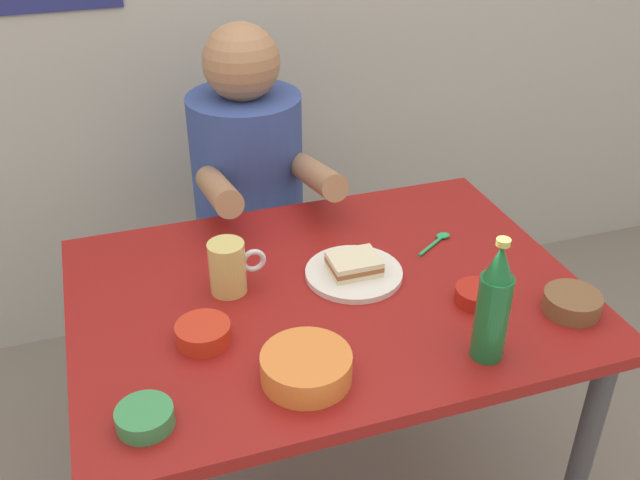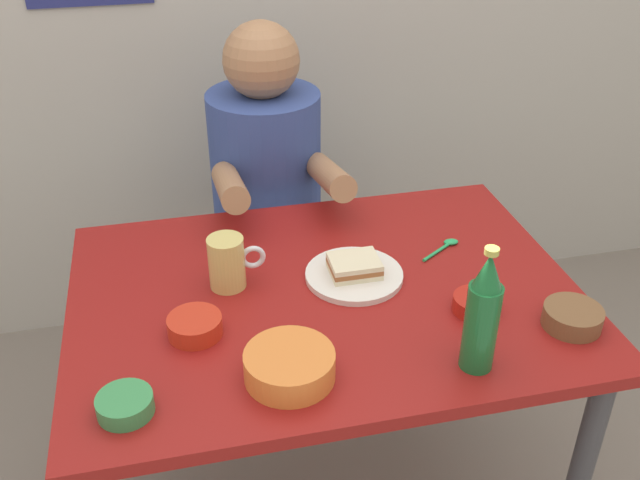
{
  "view_description": "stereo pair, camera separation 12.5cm",
  "coord_description": "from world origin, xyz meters",
  "px_view_note": "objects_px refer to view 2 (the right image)",
  "views": [
    {
      "loc": [
        -0.42,
        -1.21,
        1.65
      ],
      "look_at": [
        0.0,
        0.05,
        0.84
      ],
      "focal_mm": 40.1,
      "sensor_mm": 36.0,
      "label": 1
    },
    {
      "loc": [
        -0.3,
        -1.24,
        1.65
      ],
      "look_at": [
        0.0,
        0.05,
        0.84
      ],
      "focal_mm": 40.1,
      "sensor_mm": 36.0,
      "label": 2
    }
  ],
  "objects_px": {
    "dining_table": "(325,324)",
    "soup_bowl_orange": "(289,365)",
    "plate_orange": "(354,275)",
    "sandwich": "(354,266)",
    "beer_bottle": "(482,315)",
    "stool": "(271,280)",
    "person_seated": "(266,163)",
    "beer_mug": "(228,262)"
  },
  "relations": [
    {
      "from": "stool",
      "to": "person_seated",
      "type": "distance_m",
      "value": 0.42
    },
    {
      "from": "beer_mug",
      "to": "soup_bowl_orange",
      "type": "distance_m",
      "value": 0.33
    },
    {
      "from": "plate_orange",
      "to": "dining_table",
      "type": "bearing_deg",
      "value": -155.95
    },
    {
      "from": "beer_bottle",
      "to": "stool",
      "type": "bearing_deg",
      "value": 105.11
    },
    {
      "from": "sandwich",
      "to": "beer_bottle",
      "type": "relative_size",
      "value": 0.42
    },
    {
      "from": "person_seated",
      "to": "soup_bowl_orange",
      "type": "distance_m",
      "value": 0.88
    },
    {
      "from": "stool",
      "to": "sandwich",
      "type": "xyz_separation_m",
      "value": [
        0.1,
        -0.6,
        0.42
      ]
    },
    {
      "from": "person_seated",
      "to": "plate_orange",
      "type": "height_order",
      "value": "person_seated"
    },
    {
      "from": "stool",
      "to": "soup_bowl_orange",
      "type": "height_order",
      "value": "soup_bowl_orange"
    },
    {
      "from": "beer_bottle",
      "to": "soup_bowl_orange",
      "type": "xyz_separation_m",
      "value": [
        -0.35,
        0.05,
        -0.09
      ]
    },
    {
      "from": "soup_bowl_orange",
      "to": "beer_bottle",
      "type": "bearing_deg",
      "value": -7.4
    },
    {
      "from": "soup_bowl_orange",
      "to": "person_seated",
      "type": "bearing_deg",
      "value": 83.53
    },
    {
      "from": "dining_table",
      "to": "stool",
      "type": "height_order",
      "value": "dining_table"
    },
    {
      "from": "plate_orange",
      "to": "beer_bottle",
      "type": "distance_m",
      "value": 0.38
    },
    {
      "from": "beer_mug",
      "to": "stool",
      "type": "bearing_deg",
      "value": 72.92
    },
    {
      "from": "stool",
      "to": "beer_bottle",
      "type": "xyz_separation_m",
      "value": [
        0.25,
        -0.93,
        0.51
      ]
    },
    {
      "from": "beer_bottle",
      "to": "soup_bowl_orange",
      "type": "distance_m",
      "value": 0.36
    },
    {
      "from": "sandwich",
      "to": "beer_mug",
      "type": "bearing_deg",
      "value": 173.04
    },
    {
      "from": "dining_table",
      "to": "stool",
      "type": "bearing_deg",
      "value": 92.61
    },
    {
      "from": "dining_table",
      "to": "soup_bowl_orange",
      "type": "xyz_separation_m",
      "value": [
        -0.13,
        -0.25,
        0.12
      ]
    },
    {
      "from": "sandwich",
      "to": "beer_mug",
      "type": "xyz_separation_m",
      "value": [
        -0.28,
        0.03,
        0.03
      ]
    },
    {
      "from": "dining_table",
      "to": "sandwich",
      "type": "relative_size",
      "value": 10.0
    },
    {
      "from": "dining_table",
      "to": "sandwich",
      "type": "bearing_deg",
      "value": 24.05
    },
    {
      "from": "plate_orange",
      "to": "beer_mug",
      "type": "relative_size",
      "value": 1.75
    },
    {
      "from": "sandwich",
      "to": "beer_mug",
      "type": "relative_size",
      "value": 0.87
    },
    {
      "from": "soup_bowl_orange",
      "to": "stool",
      "type": "bearing_deg",
      "value": 83.61
    },
    {
      "from": "plate_orange",
      "to": "sandwich",
      "type": "bearing_deg",
      "value": 180.0
    },
    {
      "from": "sandwich",
      "to": "beer_bottle",
      "type": "distance_m",
      "value": 0.37
    },
    {
      "from": "person_seated",
      "to": "plate_orange",
      "type": "distance_m",
      "value": 0.59
    },
    {
      "from": "plate_orange",
      "to": "sandwich",
      "type": "distance_m",
      "value": 0.02
    },
    {
      "from": "plate_orange",
      "to": "soup_bowl_orange",
      "type": "relative_size",
      "value": 1.29
    },
    {
      "from": "person_seated",
      "to": "stool",
      "type": "bearing_deg",
      "value": 90.0
    },
    {
      "from": "dining_table",
      "to": "beer_bottle",
      "type": "height_order",
      "value": "beer_bottle"
    },
    {
      "from": "dining_table",
      "to": "soup_bowl_orange",
      "type": "height_order",
      "value": "soup_bowl_orange"
    },
    {
      "from": "dining_table",
      "to": "soup_bowl_orange",
      "type": "bearing_deg",
      "value": -116.64
    },
    {
      "from": "plate_orange",
      "to": "beer_mug",
      "type": "bearing_deg",
      "value": 173.04
    },
    {
      "from": "person_seated",
      "to": "beer_mug",
      "type": "relative_size",
      "value": 5.71
    },
    {
      "from": "sandwich",
      "to": "plate_orange",
      "type": "bearing_deg",
      "value": 0.0
    },
    {
      "from": "beer_bottle",
      "to": "beer_mug",
      "type": "bearing_deg",
      "value": 139.11
    },
    {
      "from": "beer_mug",
      "to": "dining_table",
      "type": "bearing_deg",
      "value": -18.43
    },
    {
      "from": "stool",
      "to": "dining_table",
      "type": "bearing_deg",
      "value": -87.39
    },
    {
      "from": "plate_orange",
      "to": "beer_mug",
      "type": "distance_m",
      "value": 0.28
    }
  ]
}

